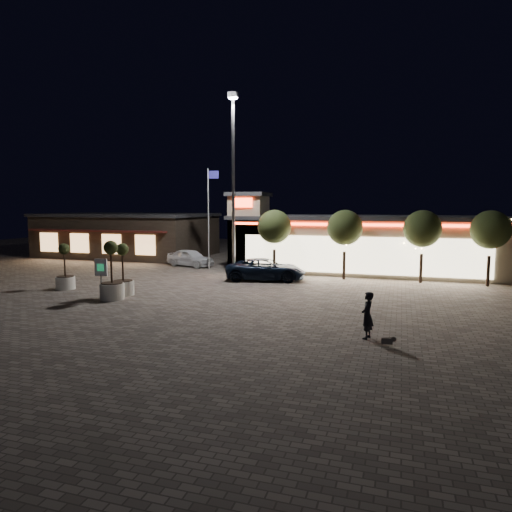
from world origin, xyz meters
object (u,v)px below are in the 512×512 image
(pedestrian, at_px, (367,315))
(valet_sign, at_px, (101,271))
(planter_mid, at_px, (112,281))
(planter_left, at_px, (65,275))
(pickup_truck, at_px, (266,269))
(white_sedan, at_px, (190,258))

(pedestrian, relative_size, valet_sign, 0.82)
(planter_mid, bearing_deg, pedestrian, -13.87)
(planter_left, height_order, valet_sign, planter_left)
(pedestrian, bearing_deg, pickup_truck, -135.79)
(planter_left, distance_m, valet_sign, 4.34)
(white_sedan, xyz_separation_m, planter_left, (-2.56, -11.97, 0.14))
(pickup_truck, relative_size, planter_left, 1.93)
(white_sedan, relative_size, planter_left, 1.53)
(planter_mid, height_order, valet_sign, planter_mid)
(white_sedan, height_order, valet_sign, valet_sign)
(planter_left, distance_m, planter_mid, 4.88)
(pickup_truck, relative_size, pedestrian, 3.00)
(pedestrian, distance_m, planter_mid, 14.13)
(pickup_truck, xyz_separation_m, planter_mid, (-6.12, -8.70, 0.24))
(valet_sign, bearing_deg, pedestrian, -13.17)
(white_sedan, bearing_deg, pedestrian, -120.30)
(planter_mid, bearing_deg, planter_left, 158.95)
(pickup_truck, xyz_separation_m, planter_left, (-10.68, -6.95, 0.11))
(white_sedan, height_order, planter_mid, planter_mid)
(valet_sign, bearing_deg, planter_mid, 2.10)
(white_sedan, xyz_separation_m, valet_sign, (1.34, -13.75, 0.80))
(pickup_truck, xyz_separation_m, white_sedan, (-8.11, 5.03, -0.02))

